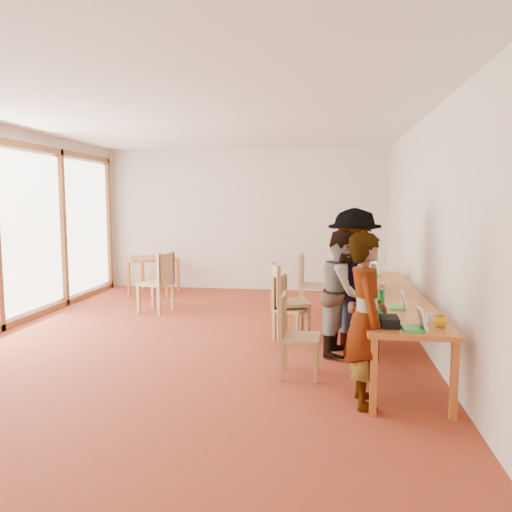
{
  "coord_description": "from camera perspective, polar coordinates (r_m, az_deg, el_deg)",
  "views": [
    {
      "loc": [
        1.72,
        -6.52,
        1.88
      ],
      "look_at": [
        0.73,
        0.57,
        1.1
      ],
      "focal_mm": 35.0,
      "sensor_mm": 36.0,
      "label": 1
    }
  ],
  "objects": [
    {
      "name": "chair_spare",
      "position": [
        8.61,
        -10.82,
        -2.22
      ],
      "size": [
        0.59,
        0.59,
        0.55
      ],
      "rotation": [
        0.0,
        0.0,
        2.87
      ],
      "color": "tan",
      "rests_on": "ground"
    },
    {
      "name": "green_bottle",
      "position": [
        5.06,
        14.1,
        -5.28
      ],
      "size": [
        0.07,
        0.07,
        0.28
      ],
      "primitive_type": "cylinder",
      "color": "#1C732F",
      "rests_on": "communal_table"
    },
    {
      "name": "side_table",
      "position": [
        10.39,
        -11.59,
        -0.59
      ],
      "size": [
        0.9,
        0.9,
        0.75
      ],
      "rotation": [
        0.0,
        0.0,
        0.4
      ],
      "color": "#CD6C2D",
      "rests_on": "ground"
    },
    {
      "name": "chair_far",
      "position": [
        6.9,
        3.14,
        -4.23
      ],
      "size": [
        0.59,
        0.59,
        0.55
      ],
      "rotation": [
        0.0,
        0.0,
        0.28
      ],
      "color": "tan",
      "rests_on": "ground"
    },
    {
      "name": "ground",
      "position": [
        7.0,
        -6.67,
        -9.4
      ],
      "size": [
        8.0,
        8.0,
        0.0
      ],
      "primitive_type": "plane",
      "color": "#923923",
      "rests_on": "ground"
    },
    {
      "name": "chair_empty",
      "position": [
        8.38,
        5.91,
        -2.44
      ],
      "size": [
        0.5,
        0.5,
        0.54
      ],
      "rotation": [
        0.0,
        0.0,
        -0.06
      ],
      "color": "tan",
      "rests_on": "ground"
    },
    {
      "name": "wall_right",
      "position": [
        6.65,
        19.04,
        2.6
      ],
      "size": [
        0.1,
        8.0,
        3.0
      ],
      "primitive_type": "cube",
      "color": "silver",
      "rests_on": "ground"
    },
    {
      "name": "communal_table",
      "position": [
        6.44,
        14.8,
        -4.52
      ],
      "size": [
        0.8,
        4.0,
        0.75
      ],
      "color": "#CD6C2D",
      "rests_on": "ground"
    },
    {
      "name": "laptop_far",
      "position": [
        7.8,
        13.1,
        -1.81
      ],
      "size": [
        0.31,
        0.33,
        0.23
      ],
      "rotation": [
        0.0,
        0.0,
        0.37
      ],
      "color": "green",
      "rests_on": "communal_table"
    },
    {
      "name": "chair_near",
      "position": [
        5.43,
        4.04,
        -8.0
      ],
      "size": [
        0.43,
        0.43,
        0.48
      ],
      "rotation": [
        0.0,
        0.0,
        -0.04
      ],
      "color": "tan",
      "rests_on": "ground"
    },
    {
      "name": "person_near",
      "position": [
        4.73,
        12.46,
        -7.09
      ],
      "size": [
        0.45,
        0.63,
        1.61
      ],
      "primitive_type": "imported",
      "rotation": [
        0.0,
        0.0,
        1.68
      ],
      "color": "gray",
      "rests_on": "ground"
    },
    {
      "name": "pink_phone",
      "position": [
        7.28,
        11.83,
        -2.79
      ],
      "size": [
        0.05,
        0.1,
        0.01
      ],
      "primitive_type": "cube",
      "color": "#E44F7C",
      "rests_on": "communal_table"
    },
    {
      "name": "laptop_near",
      "position": [
        4.69,
        17.9,
        -7.37
      ],
      "size": [
        0.21,
        0.24,
        0.2
      ],
      "rotation": [
        0.0,
        0.0,
        0.02
      ],
      "color": "green",
      "rests_on": "communal_table"
    },
    {
      "name": "laptop_mid",
      "position": [
        5.53,
        16.15,
        -5.29
      ],
      "size": [
        0.2,
        0.23,
        0.18
      ],
      "rotation": [
        0.0,
        0.0,
        -0.07
      ],
      "color": "green",
      "rests_on": "communal_table"
    },
    {
      "name": "person_far",
      "position": [
        6.55,
        11.08,
        -2.49
      ],
      "size": [
        0.83,
        1.25,
        1.8
      ],
      "primitive_type": "imported",
      "rotation": [
        0.0,
        0.0,
        1.43
      ],
      "color": "gray",
      "rests_on": "ground"
    },
    {
      "name": "condiment_cup",
      "position": [
        6.76,
        14.3,
        -3.35
      ],
      "size": [
        0.08,
        0.08,
        0.06
      ],
      "primitive_type": "cylinder",
      "color": "white",
      "rests_on": "communal_table"
    },
    {
      "name": "wall_back",
      "position": [
        10.67,
        -1.34,
        4.19
      ],
      "size": [
        6.0,
        0.1,
        3.0
      ],
      "primitive_type": "cube",
      "color": "silver",
      "rests_on": "ground"
    },
    {
      "name": "black_pouch",
      "position": [
        4.74,
        14.97,
        -7.24
      ],
      "size": [
        0.16,
        0.26,
        0.09
      ],
      "primitive_type": "cube",
      "color": "black",
      "rests_on": "communal_table"
    },
    {
      "name": "wall_front",
      "position": [
        3.08,
        -26.18,
        -1.58
      ],
      "size": [
        6.0,
        0.1,
        3.0
      ],
      "primitive_type": "cube",
      "color": "silver",
      "rests_on": "ground"
    },
    {
      "name": "ceiling",
      "position": [
        6.84,
        -7.01,
        15.77
      ],
      "size": [
        6.0,
        8.0,
        0.04
      ],
      "primitive_type": "cube",
      "color": "white",
      "rests_on": "wall_back"
    },
    {
      "name": "chair_mid",
      "position": [
        6.88,
        3.35,
        -5.1
      ],
      "size": [
        0.52,
        0.52,
        0.46
      ],
      "rotation": [
        0.0,
        0.0,
        -0.37
      ],
      "color": "tan",
      "rests_on": "ground"
    },
    {
      "name": "yellow_mug",
      "position": [
        4.86,
        20.32,
        -7.03
      ],
      "size": [
        0.16,
        0.16,
        0.1
      ],
      "primitive_type": "imported",
      "rotation": [
        0.0,
        0.0,
        0.27
      ],
      "color": "#F3AE17",
      "rests_on": "communal_table"
    },
    {
      "name": "clear_glass",
      "position": [
        5.02,
        19.19,
        -6.62
      ],
      "size": [
        0.07,
        0.07,
        0.09
      ],
      "primitive_type": "cylinder",
      "color": "silver",
      "rests_on": "communal_table"
    },
    {
      "name": "person_mid",
      "position": [
        6.24,
        10.02,
        -4.11
      ],
      "size": [
        0.73,
        0.86,
        1.54
      ],
      "primitive_type": "imported",
      "rotation": [
        0.0,
        0.0,
        1.35
      ],
      "color": "gray",
      "rests_on": "ground"
    }
  ]
}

